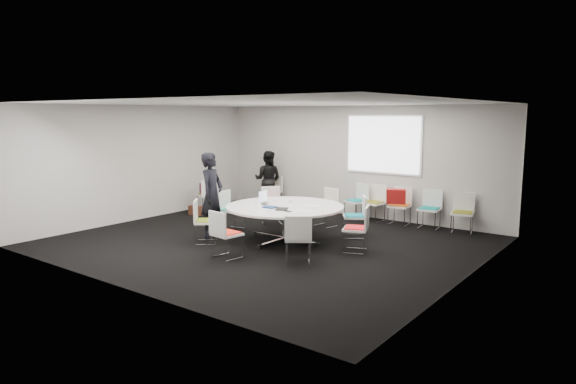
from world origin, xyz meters
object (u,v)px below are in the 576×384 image
Objects in this scene: chair_back_e at (462,221)px; chair_ring_a at (356,238)px; chair_ring_f at (206,230)px; chair_back_d at (429,217)px; cup at (291,201)px; brown_bag at (195,210)px; laptop at (266,203)px; chair_back_c at (400,213)px; chair_ring_h at (298,248)px; chair_ring_d at (272,213)px; chair_ring_c at (326,215)px; chair_back_a at (357,208)px; chair_ring_e at (232,218)px; chair_back_b at (374,210)px; chair_person_back at (272,197)px; chair_ring_g at (226,243)px; person_main at (212,195)px; chair_spare_left at (207,201)px; chair_ring_b at (355,224)px; conference_table at (285,214)px; person_back at (268,180)px.

chair_ring_a is at bearing 56.30° from chair_back_e.
chair_ring_f is 5.06m from chair_back_d.
cup is (-2.76, -2.58, 0.50)m from chair_back_e.
chair_ring_a reaches higher than brown_bag.
chair_back_e is at bearing -75.85° from laptop.
chair_back_c is at bearing -13.25° from chair_ring_a.
cup is (-1.23, 1.44, 0.50)m from chair_ring_h.
chair_ring_d is at bearing 141.67° from chair_ring_f.
chair_ring_c is 1.00× the size of chair_back_a.
chair_ring_e reaches higher than laptop.
chair_back_b is (0.45, 0.03, 0.00)m from chair_back_a.
chair_ring_a and chair_ring_h have the same top height.
brown_bag is (-1.93, 0.69, -0.16)m from chair_ring_e.
chair_person_back is (-5.33, 0.01, 0.00)m from chair_back_e.
chair_ring_g and chair_person_back have the same top height.
person_main is at bearing 27.71° from chair_back_e.
chair_back_e is 9.78× the size of cup.
chair_ring_b is at bearing -67.62° from chair_spare_left.
chair_ring_d and chair_ring_h have the same top height.
brown_bag is at bearing -120.20° from chair_ring_e.
chair_ring_e is 3.93m from chair_back_c.
chair_ring_b is 0.49× the size of person_main.
chair_spare_left is (-3.68, -1.53, 0.00)m from chair_back_a.
chair_ring_a is 2.85× the size of laptop.
chair_back_c is at bearing -174.25° from chair_back_b.
chair_ring_h is 4.14m from chair_back_a.
chair_ring_a and chair_ring_b have the same top height.
conference_table is 2.74× the size of chair_spare_left.
laptop reaches higher than brown_bag.
chair_spare_left reaches higher than brown_bag.
chair_back_c is at bearing -12.12° from chair_back_e.
chair_back_a is (-1.08, 4.00, 0.00)m from chair_ring_h.
chair_ring_c is 1.35m from chair_back_b.
chair_back_a and chair_person_back have the same top height.
chair_back_a is at bearing 88.03° from conference_table.
chair_ring_a is 0.55× the size of person_back.
brown_bag is (-3.43, -0.89, -0.16)m from chair_ring_c.
chair_back_d is 4.61m from person_back.
person_main is at bearing 150.73° from chair_ring_g.
chair_ring_f and chair_back_e have the same top height.
chair_ring_a is at bearing 137.40° from chair_back_a.
chair_ring_b and chair_back_a have the same top height.
chair_spare_left is at bearing -174.49° from chair_ring_f.
chair_back_c is at bearing -47.49° from chair_spare_left.
chair_ring_f is at bearing 142.97° from chair_ring_h.
chair_back_a and chair_back_e have the same top height.
chair_spare_left is at bearing 71.33° from chair_person_back.
chair_ring_g is at bearing -90.08° from cup.
chair_back_d is at bearing 43.37° from chair_ring_h.
chair_ring_e is at bearing 20.11° from chair_ring_d.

